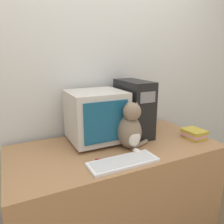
# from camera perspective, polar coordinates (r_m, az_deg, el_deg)

# --- Properties ---
(wall_back) EXTENTS (7.00, 0.05, 2.50)m
(wall_back) POSITION_cam_1_polar(r_m,az_deg,el_deg) (1.97, -5.07, 8.82)
(wall_back) COLOR silver
(wall_back) RESTS_ON ground_plane
(desk) EXTENTS (1.57, 0.77, 0.77)m
(desk) POSITION_cam_1_polar(r_m,az_deg,el_deg) (1.88, 0.85, -19.81)
(desk) COLOR #9E7047
(desk) RESTS_ON ground_plane
(crt_monitor) EXTENTS (0.42, 0.40, 0.41)m
(crt_monitor) POSITION_cam_1_polar(r_m,az_deg,el_deg) (1.72, -4.18, -1.04)
(crt_monitor) COLOR #BCB7AD
(crt_monitor) RESTS_ON desk
(computer_tower) EXTENTS (0.19, 0.40, 0.47)m
(computer_tower) POSITION_cam_1_polar(r_m,az_deg,el_deg) (1.87, 5.66, 0.97)
(computer_tower) COLOR black
(computer_tower) RESTS_ON desk
(keyboard) EXTENTS (0.46, 0.17, 0.02)m
(keyboard) POSITION_cam_1_polar(r_m,az_deg,el_deg) (1.44, 2.94, -12.90)
(keyboard) COLOR silver
(keyboard) RESTS_ON desk
(cat) EXTENTS (0.26, 0.27, 0.36)m
(cat) POSITION_cam_1_polar(r_m,az_deg,el_deg) (1.61, 4.78, -4.39)
(cat) COLOR #7A6651
(cat) RESTS_ON desk
(book_stack) EXTENTS (0.16, 0.18, 0.07)m
(book_stack) POSITION_cam_1_polar(r_m,az_deg,el_deg) (1.95, 20.65, -5.37)
(book_stack) COLOR gold
(book_stack) RESTS_ON desk
(pen) EXTENTS (0.13, 0.07, 0.01)m
(pen) POSITION_cam_1_polar(r_m,az_deg,el_deg) (1.48, -1.69, -12.28)
(pen) COLOR maroon
(pen) RESTS_ON desk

